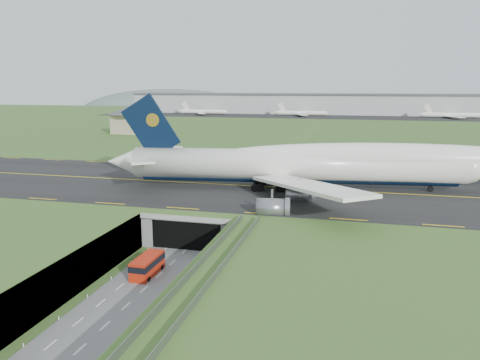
# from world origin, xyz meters

# --- Properties ---
(ground) EXTENTS (900.00, 900.00, 0.00)m
(ground) POSITION_xyz_m (0.00, 0.00, 0.00)
(ground) COLOR #3E5F26
(ground) RESTS_ON ground
(airfield_deck) EXTENTS (800.00, 800.00, 6.00)m
(airfield_deck) POSITION_xyz_m (0.00, 0.00, 3.00)
(airfield_deck) COLOR gray
(airfield_deck) RESTS_ON ground
(trench_road) EXTENTS (12.00, 75.00, 0.20)m
(trench_road) POSITION_xyz_m (0.00, -7.50, 0.10)
(trench_road) COLOR slate
(trench_road) RESTS_ON ground
(taxiway) EXTENTS (800.00, 44.00, 0.18)m
(taxiway) POSITION_xyz_m (0.00, 33.00, 6.09)
(taxiway) COLOR black
(taxiway) RESTS_ON airfield_deck
(tunnel_portal) EXTENTS (17.00, 22.30, 6.00)m
(tunnel_portal) POSITION_xyz_m (0.00, 16.71, 3.33)
(tunnel_portal) COLOR gray
(tunnel_portal) RESTS_ON ground
(guideway) EXTENTS (3.00, 53.00, 7.05)m
(guideway) POSITION_xyz_m (11.00, -19.11, 5.32)
(guideway) COLOR #A8A8A3
(guideway) RESTS_ON ground
(jumbo_jet) EXTENTS (94.13, 60.20, 20.10)m
(jumbo_jet) POSITION_xyz_m (21.35, 33.65, 11.41)
(jumbo_jet) COLOR white
(jumbo_jet) RESTS_ON ground
(shuttle_tram) EXTENTS (2.68, 6.84, 2.80)m
(shuttle_tram) POSITION_xyz_m (-1.74, -3.12, 1.55)
(shuttle_tram) COLOR red
(shuttle_tram) RESTS_ON ground
(service_building) EXTENTS (25.45, 25.45, 13.07)m
(service_building) POSITION_xyz_m (-70.84, 132.22, 13.74)
(service_building) COLOR tan
(service_building) RESTS_ON ground
(cargo_terminal) EXTENTS (320.00, 67.00, 15.60)m
(cargo_terminal) POSITION_xyz_m (-0.05, 299.41, 13.96)
(cargo_terminal) COLOR #B2B2B2
(cargo_terminal) RESTS_ON ground
(distant_hills) EXTENTS (700.00, 91.00, 60.00)m
(distant_hills) POSITION_xyz_m (64.38, 430.00, -4.00)
(distant_hills) COLOR #51625C
(distant_hills) RESTS_ON ground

